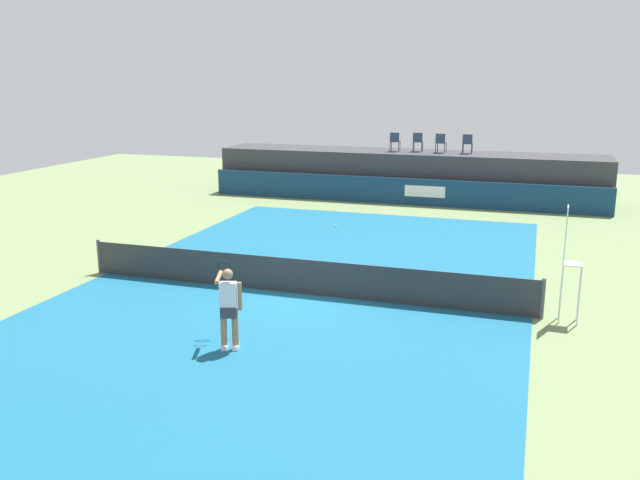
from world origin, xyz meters
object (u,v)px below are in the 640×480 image
object	(u,v)px
spectator_chair_far_left	(395,141)
net_post_near	(99,256)
spectator_chair_center	(441,142)
tennis_ball	(335,226)
net_post_far	(543,299)
umpire_chair	(568,256)
spectator_chair_right	(467,143)
spectator_chair_left	(418,141)
tennis_player	(229,306)

from	to	relation	value
spectator_chair_far_left	net_post_near	world-z (taller)	spectator_chair_far_left
spectator_chair_center	tennis_ball	xyz separation A→B (m)	(-2.92, -7.07, -2.66)
spectator_chair_far_left	net_post_far	world-z (taller)	spectator_chair_far_left
umpire_chair	spectator_chair_right	bearing A→B (deg)	104.58
spectator_chair_far_left	net_post_near	bearing A→B (deg)	-110.26
spectator_chair_far_left	tennis_ball	size ratio (longest dim) A/B	13.06
tennis_ball	net_post_far	bearing A→B (deg)	-46.83
spectator_chair_left	umpire_chair	xyz separation A→B (m)	(6.26, -15.35, -1.11)
spectator_chair_left	spectator_chair_center	size ratio (longest dim) A/B	1.00
spectator_chair_far_left	umpire_chair	xyz separation A→B (m)	(7.30, -15.13, -1.11)
umpire_chair	net_post_far	xyz separation A→B (m)	(-0.49, -0.00, -1.09)
spectator_chair_left	spectator_chair_right	size ratio (longest dim) A/B	1.00
spectator_chair_left	net_post_far	xyz separation A→B (m)	(5.77, -15.36, -2.19)
spectator_chair_right	net_post_near	xyz separation A→B (m)	(-8.93, -15.23, -2.19)
tennis_player	net_post_near	bearing A→B (deg)	147.05
spectator_chair_left	net_post_far	size ratio (longest dim) A/B	0.89
spectator_chair_far_left	tennis_player	bearing A→B (deg)	-88.47
spectator_chair_far_left	spectator_chair_right	bearing A→B (deg)	1.72
spectator_chair_center	net_post_far	bearing A→B (deg)	-72.86
umpire_chair	net_post_far	world-z (taller)	umpire_chair
umpire_chair	tennis_ball	xyz separation A→B (m)	(-8.08, 8.09, -1.55)
umpire_chair	net_post_near	world-z (taller)	umpire_chair
spectator_chair_left	spectator_chair_center	bearing A→B (deg)	-9.90
spectator_chair_center	tennis_player	bearing A→B (deg)	-94.86
spectator_chair_left	umpire_chair	size ratio (longest dim) A/B	0.32
spectator_chair_left	net_post_near	distance (m)	16.87
umpire_chair	net_post_far	size ratio (longest dim) A/B	2.76
umpire_chair	net_post_near	distance (m)	12.93
umpire_chair	spectator_chair_far_left	bearing A→B (deg)	115.76
spectator_chair_right	tennis_ball	size ratio (longest dim) A/B	13.06
spectator_chair_left	net_post_near	xyz separation A→B (m)	(-6.63, -15.36, -2.19)
net_post_far	net_post_near	bearing A→B (deg)	180.00
spectator_chair_left	umpire_chair	bearing A→B (deg)	-67.82
spectator_chair_center	net_post_far	xyz separation A→B (m)	(4.68, -15.17, -2.19)
spectator_chair_center	tennis_player	distance (m)	19.26
net_post_near	tennis_player	world-z (taller)	tennis_player
spectator_chair_center	net_post_far	distance (m)	16.02
spectator_chair_far_left	spectator_chair_center	distance (m)	2.14
tennis_player	tennis_ball	world-z (taller)	tennis_player
spectator_chair_far_left	spectator_chair_right	world-z (taller)	same
spectator_chair_left	tennis_ball	size ratio (longest dim) A/B	13.06
tennis_player	spectator_chair_left	bearing A→B (deg)	88.42
spectator_chair_right	net_post_far	world-z (taller)	spectator_chair_right
spectator_chair_left	tennis_ball	bearing A→B (deg)	-104.10
spectator_chair_far_left	spectator_chair_left	world-z (taller)	same
spectator_chair_center	net_post_near	size ratio (longest dim) A/B	0.89
spectator_chair_far_left	net_post_far	bearing A→B (deg)	-65.76
spectator_chair_center	spectator_chair_right	bearing A→B (deg)	3.17
spectator_chair_far_left	tennis_ball	world-z (taller)	spectator_chair_far_left
tennis_player	tennis_ball	xyz separation A→B (m)	(-1.29, 12.05, -0.92)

